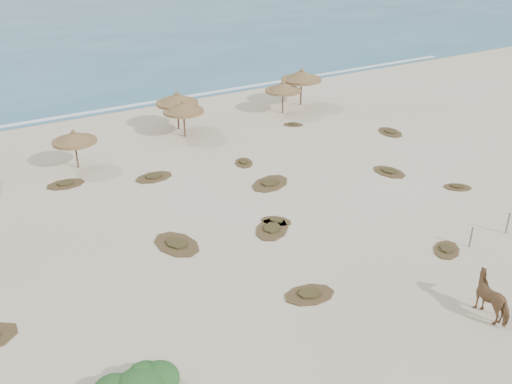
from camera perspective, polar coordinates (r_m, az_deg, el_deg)
ground at (r=26.41m, az=6.87°, el=-5.98°), size 160.00×160.00×0.00m
ocean at (r=94.49m, az=-23.20°, el=15.46°), size 200.00×100.00×0.01m
foam_line at (r=47.72m, az=-12.71°, el=8.36°), size 70.00×0.60×0.01m
palapa_2 at (r=35.84m, az=-17.74°, el=5.19°), size 3.51×3.51×2.50m
palapa_3 at (r=39.60m, az=-7.28°, el=8.35°), size 2.88×2.88×2.67m
palapa_4 at (r=41.08m, az=-7.91°, el=9.15°), size 4.01×4.01×2.85m
palapa_5 at (r=44.40m, az=2.72°, el=10.40°), size 2.81×2.81×2.62m
palapa_6 at (r=46.50m, az=4.58°, el=11.48°), size 3.86×3.86×3.05m
horse at (r=23.77m, az=22.68°, el=-9.70°), size 1.08×2.02×1.64m
fence_post_near at (r=28.16m, az=20.70°, el=-4.25°), size 0.09×0.09×1.03m
fence_post_far at (r=29.98m, az=23.87°, el=-2.87°), size 0.09×0.09×1.11m
scrub_1 at (r=26.99m, az=-7.95°, el=-5.17°), size 2.23×2.98×0.16m
scrub_2 at (r=28.69m, az=2.04°, el=-2.91°), size 1.81×1.87×0.16m
scrub_3 at (r=32.69m, az=1.42°, el=0.88°), size 3.15×2.68×0.16m
scrub_4 at (r=34.19m, az=19.50°, el=0.48°), size 1.87×1.74×0.16m
scrub_5 at (r=41.74m, az=13.28°, el=5.85°), size 1.95×2.52×0.16m
scrub_6 at (r=34.37m, az=-18.50°, el=0.77°), size 2.24×1.53×0.16m
scrub_7 at (r=35.47m, az=-1.21°, el=2.96°), size 1.70×2.00×0.16m
scrub_9 at (r=27.98m, az=1.60°, el=-3.71°), size 2.81×2.77×0.16m
scrub_10 at (r=42.30m, az=3.76°, el=6.76°), size 1.74×1.64×0.16m
scrub_11 at (r=23.54m, az=5.35°, el=-10.15°), size 2.38×1.79×0.16m
scrub_12 at (r=27.73m, az=18.52°, el=-5.48°), size 2.11×1.95×0.16m
scrub_13 at (r=34.01m, az=-10.17°, el=1.49°), size 2.39×1.66×0.16m
scrub_14 at (r=35.09m, az=13.17°, el=1.99°), size 1.70×2.34×0.16m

